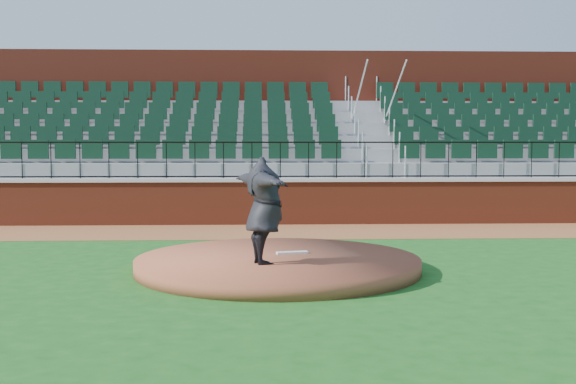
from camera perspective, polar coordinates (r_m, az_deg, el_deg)
name	(u,v)px	position (r m, az deg, el deg)	size (l,w,h in m)	color
ground	(291,268)	(13.22, 0.26, -6.09)	(90.00, 90.00, 0.00)	#164E17
warning_track	(282,231)	(18.56, -0.47, -3.14)	(34.00, 3.20, 0.01)	brown
field_wall	(280,203)	(20.08, -0.61, -0.88)	(34.00, 0.35, 1.20)	maroon
wall_cap	(280,180)	(20.04, -0.61, 0.97)	(34.00, 0.45, 0.10)	#B7B7B7
wall_railing	(280,160)	(20.02, -0.62, 2.54)	(34.00, 0.05, 1.00)	black
seating_stands	(278,142)	(22.73, -0.81, 3.98)	(34.00, 5.10, 4.60)	gray
concourse_wall	(276,129)	(25.54, -0.97, 5.00)	(34.00, 0.50, 5.50)	maroon
pitchers_mound	(278,264)	(12.96, -0.82, -5.74)	(5.10, 5.10, 0.25)	brown
pitching_rubber	(292,253)	(13.32, 0.34, -4.84)	(0.58, 0.15, 0.04)	white
pitcher	(264,211)	(12.12, -1.92, -1.48)	(2.24, 0.61, 1.82)	black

